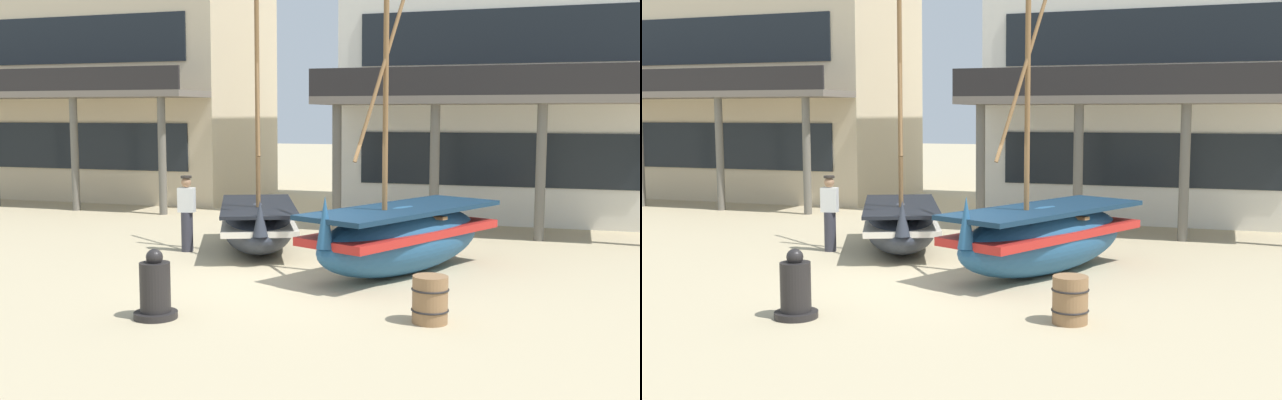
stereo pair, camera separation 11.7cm
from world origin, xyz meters
TOP-DOWN VIEW (x-y plane):
  - ground_plane at (0.00, 0.00)m, footprint 120.00×120.00m
  - fishing_boat_near_left at (1.53, 1.40)m, footprint 3.28×4.84m
  - fishing_boat_centre_large at (-2.07, 2.82)m, footprint 3.15×4.44m
  - fisherman_by_hull at (-3.50, 2.16)m, footprint 0.40×0.29m
  - capstan_winch at (-1.27, -2.96)m, footprint 0.65×0.65m
  - wooden_barrel at (2.67, -1.93)m, footprint 0.56×0.56m
  - harbor_building_main at (2.57, 11.39)m, footprint 9.28×8.99m
  - harbor_building_annex at (-11.86, 12.06)m, footprint 11.34×7.86m

SIDE VIEW (x-z plane):
  - ground_plane at x=0.00m, z-range 0.00..0.00m
  - wooden_barrel at x=2.67m, z-range 0.00..0.70m
  - capstan_winch at x=-1.27m, z-range -0.10..0.95m
  - fishing_boat_centre_large at x=-2.07m, z-range -2.47..3.65m
  - fishing_boat_near_left at x=1.53m, z-range -2.25..3.67m
  - fisherman_by_hull at x=-3.50m, z-range -0.01..1.68m
  - harbor_building_main at x=2.57m, z-range -0.01..10.14m
  - harbor_building_annex at x=-11.86m, z-range -0.01..10.93m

